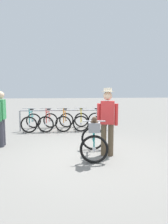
{
  "coord_description": "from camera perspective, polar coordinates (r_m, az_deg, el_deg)",
  "views": [
    {
      "loc": [
        -0.82,
        -4.67,
        1.65
      ],
      "look_at": [
        0.06,
        1.24,
        1.0
      ],
      "focal_mm": 31.13,
      "sensor_mm": 36.0,
      "label": 1
    }
  ],
  "objects": [
    {
      "name": "pedestrian_with_backpack",
      "position": [
        6.24,
        -23.3,
        -0.85
      ],
      "size": [
        0.34,
        0.53,
        1.64
      ],
      "color": "#383842",
      "rests_on": "ground"
    },
    {
      "name": "person_with_featured_bike",
      "position": [
        4.93,
        6.9,
        -2.03
      ],
      "size": [
        0.51,
        0.32,
        1.72
      ],
      "color": "brown",
      "rests_on": "ground"
    },
    {
      "name": "racked_bike_yellow",
      "position": [
        8.37,
        -0.85,
        -2.6
      ],
      "size": [
        0.82,
        1.19,
        0.97
      ],
      "color": "black",
      "rests_on": "ground"
    },
    {
      "name": "racked_bike_orange",
      "position": [
        8.33,
        -5.65,
        -2.68
      ],
      "size": [
        0.84,
        1.19,
        0.97
      ],
      "color": "black",
      "rests_on": "ground"
    },
    {
      "name": "racked_bike_red",
      "position": [
        8.35,
        -10.46,
        -2.73
      ],
      "size": [
        0.83,
        1.19,
        0.97
      ],
      "color": "black",
      "rests_on": "ground"
    },
    {
      "name": "racked_bike_teal",
      "position": [
        8.43,
        -15.21,
        -2.76
      ],
      "size": [
        0.73,
        1.14,
        0.97
      ],
      "color": "black",
      "rests_on": "ground"
    },
    {
      "name": "featured_bicycle",
      "position": [
        4.83,
        2.86,
        -7.77
      ],
      "size": [
        0.83,
        1.25,
        1.09
      ],
      "color": "black",
      "rests_on": "ground"
    },
    {
      "name": "racked_bike_white",
      "position": [
        8.47,
        3.88,
        -2.52
      ],
      "size": [
        0.69,
        1.12,
        0.97
      ],
      "color": "black",
      "rests_on": "ground"
    },
    {
      "name": "ground_plane",
      "position": [
        5.02,
        1.4,
        -12.99
      ],
      "size": [
        80.0,
        80.0,
        0.0
      ],
      "primitive_type": "plane",
      "color": "slate"
    },
    {
      "name": "bike_rack_rail",
      "position": [
        8.11,
        -4.91,
        -0.65
      ],
      "size": [
        3.91,
        0.19,
        0.88
      ],
      "color": "#99999E",
      "rests_on": "ground"
    }
  ]
}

